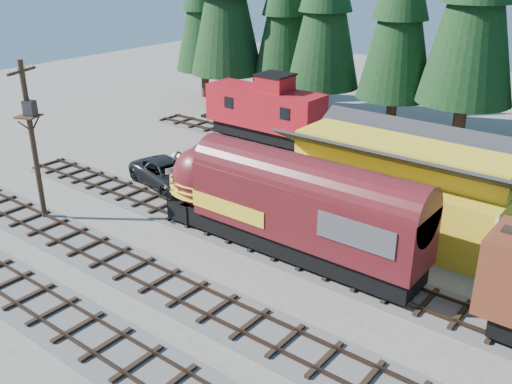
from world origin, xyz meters
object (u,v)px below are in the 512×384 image
Objects in this scene: depot at (401,176)px; locomotive at (279,208)px; pickup_truck_b at (233,160)px; pickup_truck_a at (169,174)px; caboose at (265,111)px; utility_pole at (32,132)px.

depot is 0.85× the size of locomotive.
depot is at bearing -109.30° from pickup_truck_b.
locomotive is at bearing -90.69° from pickup_truck_a.
caboose is 1.09× the size of utility_pole.
pickup_truck_b is at bearing 141.58° from locomotive.
caboose is (-15.01, 7.50, -0.39)m from depot.
locomotive is 11.71m from pickup_truck_b.
caboose reaches higher than depot.
utility_pole is at bearing 146.58° from pickup_truck_b.
depot is at bearing -26.54° from caboose.
pickup_truck_b is at bearing -70.51° from caboose.
locomotive is 14.24m from utility_pole.
pickup_truck_b is (-9.09, 7.21, -1.57)m from locomotive.
locomotive is at bearing -118.44° from depot.
pickup_truck_b is at bearing 176.77° from depot.
caboose is 1.58× the size of pickup_truck_a.
utility_pole is 1.44× the size of pickup_truck_a.
utility_pole is at bearing -94.39° from caboose.
pickup_truck_a is at bearing 166.65° from locomotive.
locomotive is 2.40× the size of pickup_truck_a.
pickup_truck_a is (0.82, -11.47, -1.70)m from caboose.
pickup_truck_b is at bearing -6.03° from pickup_truck_a.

